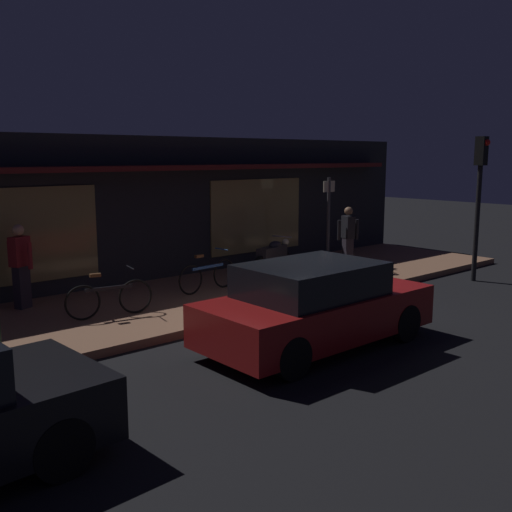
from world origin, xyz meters
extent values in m
plane|color=black|center=(0.00, 0.00, 0.00)|extent=(60.00, 60.00, 0.00)
cube|color=#8C6047|center=(0.00, 3.00, 0.07)|extent=(18.00, 4.00, 0.15)
cube|color=black|center=(0.00, 6.40, 1.80)|extent=(18.00, 2.80, 3.60)
cube|color=olive|center=(-3.20, 4.98, 1.50)|extent=(3.20, 0.04, 2.00)
cube|color=olive|center=(3.20, 4.98, 1.50)|extent=(3.20, 0.04, 2.00)
cube|color=#591919|center=(0.00, 4.75, 2.85)|extent=(16.20, 0.50, 0.12)
cylinder|color=black|center=(1.76, 3.20, 0.45)|extent=(0.61, 0.30, 0.60)
cylinder|color=black|center=(2.80, 3.54, 0.45)|extent=(0.61, 0.30, 0.60)
cube|color=black|center=(2.28, 3.37, 0.73)|extent=(1.13, 0.61, 0.36)
ellipsoid|color=black|center=(2.42, 3.42, 0.93)|extent=(0.49, 0.37, 0.20)
sphere|color=#F9EDB7|center=(2.96, 3.59, 0.93)|extent=(0.18, 0.18, 0.18)
cylinder|color=gray|center=(2.77, 3.53, 1.10)|extent=(0.20, 0.53, 0.03)
torus|color=black|center=(-3.01, 2.71, 0.48)|extent=(0.66, 0.17, 0.66)
torus|color=black|center=(-2.03, 2.52, 0.48)|extent=(0.66, 0.17, 0.66)
cube|color=black|center=(-2.52, 2.62, 0.70)|extent=(0.89, 0.21, 0.06)
cube|color=brown|center=(-2.77, 2.67, 0.97)|extent=(0.21, 0.12, 0.06)
cylinder|color=black|center=(-2.11, 2.54, 1.05)|extent=(0.10, 0.42, 0.02)
torus|color=black|center=(-0.37, 3.09, 0.48)|extent=(0.66, 0.10, 0.66)
torus|color=black|center=(0.63, 3.18, 0.48)|extent=(0.66, 0.10, 0.66)
cube|color=#1E478C|center=(0.13, 3.14, 0.70)|extent=(0.90, 0.12, 0.06)
cube|color=brown|center=(-0.12, 3.11, 0.97)|extent=(0.21, 0.10, 0.06)
cylinder|color=#1E478C|center=(0.55, 3.17, 1.05)|extent=(0.06, 0.42, 0.02)
cube|color=#28232D|center=(-3.53, 4.34, 0.57)|extent=(0.34, 0.30, 0.85)
cube|color=maroon|center=(-3.53, 4.34, 1.29)|extent=(0.44, 0.36, 0.58)
sphere|color=tan|center=(-3.53, 4.34, 1.71)|extent=(0.22, 0.22, 0.22)
cylinder|color=maroon|center=(-3.64, 4.57, 1.22)|extent=(0.12, 0.12, 0.52)
cylinder|color=maroon|center=(-3.42, 4.10, 1.22)|extent=(0.12, 0.12, 0.52)
cube|color=#28232D|center=(4.38, 2.71, 0.57)|extent=(0.29, 0.34, 0.85)
cube|color=black|center=(4.38, 2.71, 1.29)|extent=(0.35, 0.44, 0.58)
sphere|color=#8C6647|center=(4.38, 2.71, 1.71)|extent=(0.22, 0.22, 0.22)
cylinder|color=black|center=(4.62, 2.61, 1.22)|extent=(0.12, 0.12, 0.52)
cylinder|color=black|center=(4.14, 2.81, 1.22)|extent=(0.12, 0.12, 0.52)
cylinder|color=#47474C|center=(4.70, 3.69, 1.35)|extent=(0.09, 0.09, 2.40)
cube|color=beige|center=(4.70, 3.69, 2.30)|extent=(0.44, 0.03, 0.30)
cylinder|color=black|center=(6.28, 0.16, 1.80)|extent=(0.12, 0.12, 3.60)
cube|color=black|center=(6.28, 0.16, 3.25)|extent=(0.24, 0.24, 0.70)
sphere|color=red|center=(6.28, 0.03, 3.45)|extent=(0.16, 0.16, 0.16)
cylinder|color=black|center=(-5.48, -0.40, 0.32)|extent=(0.65, 0.25, 0.64)
cylinder|color=black|center=(-5.40, -1.95, 0.32)|extent=(0.65, 0.25, 0.64)
cylinder|color=black|center=(0.81, -0.03, 0.32)|extent=(0.64, 0.22, 0.64)
cylinder|color=black|center=(0.81, -1.59, 0.32)|extent=(0.64, 0.22, 0.64)
cylinder|color=black|center=(-1.89, -0.02, 0.32)|extent=(0.64, 0.22, 0.64)
cylinder|color=black|center=(-1.89, -1.58, 0.32)|extent=(0.64, 0.22, 0.64)
cube|color=maroon|center=(-0.54, -0.80, 0.55)|extent=(4.11, 1.77, 0.68)
cube|color=black|center=(-0.69, -0.80, 1.10)|extent=(2.20, 1.61, 0.64)
camera|label=1|loc=(-7.46, -7.23, 3.13)|focal=41.22mm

